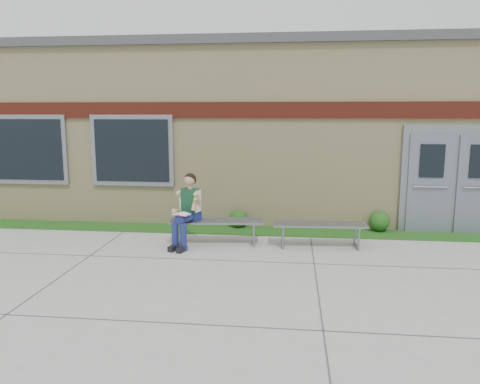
# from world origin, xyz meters

# --- Properties ---
(ground) EXTENTS (80.00, 80.00, 0.00)m
(ground) POSITION_xyz_m (0.00, 0.00, 0.00)
(ground) COLOR #9E9E99
(ground) RESTS_ON ground
(grass_strip) EXTENTS (16.00, 0.80, 0.02)m
(grass_strip) POSITION_xyz_m (0.00, 2.60, 0.01)
(grass_strip) COLOR #134612
(grass_strip) RESTS_ON ground
(school_building) EXTENTS (16.20, 6.22, 4.20)m
(school_building) POSITION_xyz_m (-0.00, 5.99, 2.10)
(school_building) COLOR beige
(school_building) RESTS_ON ground
(bench_left) EXTENTS (1.86, 0.68, 0.47)m
(bench_left) POSITION_xyz_m (-0.86, 1.56, 0.36)
(bench_left) COLOR slate
(bench_left) RESTS_ON ground
(bench_right) EXTENTS (1.78, 0.58, 0.46)m
(bench_right) POSITION_xyz_m (1.14, 1.56, 0.35)
(bench_right) COLOR slate
(bench_right) RESTS_ON ground
(girl) EXTENTS (0.55, 0.89, 1.40)m
(girl) POSITION_xyz_m (-1.39, 1.36, 0.73)
(girl) COLOR navy
(girl) RESTS_ON ground
(shrub_mid) EXTENTS (0.39, 0.39, 0.39)m
(shrub_mid) POSITION_xyz_m (-0.57, 2.85, 0.22)
(shrub_mid) COLOR #134612
(shrub_mid) RESTS_ON grass_strip
(shrub_east) EXTENTS (0.43, 0.43, 0.43)m
(shrub_east) POSITION_xyz_m (2.49, 2.85, 0.24)
(shrub_east) COLOR #134612
(shrub_east) RESTS_ON grass_strip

